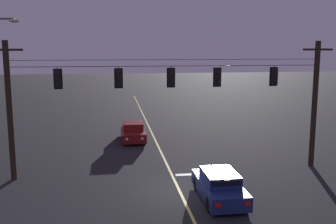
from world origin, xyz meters
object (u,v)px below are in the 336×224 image
traffic_light_leftmost (58,79)px  car_oncoming_lead (133,132)px  traffic_light_right_inner (218,77)px  traffic_light_left_inner (119,78)px  car_waiting_near_lane (219,186)px  traffic_light_centre (171,78)px  traffic_light_rightmost (275,77)px

traffic_light_leftmost → car_oncoming_lead: 10.63m
traffic_light_leftmost → traffic_light_right_inner: size_ratio=1.00×
traffic_light_left_inner → car_waiting_near_lane: 7.95m
traffic_light_centre → car_oncoming_lead: (-1.75, 8.37, -4.83)m
traffic_light_centre → car_waiting_near_lane: 6.72m
traffic_light_rightmost → car_oncoming_lead: size_ratio=0.28×
traffic_light_left_inner → car_oncoming_lead: 9.74m
traffic_light_leftmost → traffic_light_centre: size_ratio=1.00×
traffic_light_rightmost → car_waiting_near_lane: traffic_light_rightmost is taller
traffic_light_left_inner → traffic_light_right_inner: (5.61, 0.00, 0.00)m
traffic_light_right_inner → car_oncoming_lead: 10.64m
traffic_light_rightmost → traffic_light_right_inner: bearing=180.0°
traffic_light_right_inner → car_waiting_near_lane: 6.59m
traffic_light_left_inner → car_oncoming_lead: traffic_light_left_inner is taller
traffic_light_left_inner → traffic_light_right_inner: bearing=0.0°
traffic_light_left_inner → traffic_light_rightmost: (8.99, 0.00, 0.00)m
traffic_light_right_inner → car_waiting_near_lane: traffic_light_right_inner is taller
traffic_light_centre → traffic_light_left_inner: bearing=180.0°
traffic_light_centre → traffic_light_rightmost: same height
traffic_light_centre → traffic_light_right_inner: same height
traffic_light_centre → car_oncoming_lead: 9.83m
traffic_light_rightmost → car_waiting_near_lane: bearing=-135.4°
car_waiting_near_lane → traffic_light_leftmost: bearing=150.8°
traffic_light_centre → traffic_light_leftmost: bearing=180.0°
traffic_light_centre → traffic_light_rightmost: bearing=0.0°
traffic_light_right_inner → car_waiting_near_lane: size_ratio=0.28×
traffic_light_centre → traffic_light_rightmost: (6.06, 0.00, 0.00)m
car_oncoming_lead → traffic_light_leftmost: bearing=-117.8°
traffic_light_leftmost → traffic_light_rightmost: bearing=0.0°
traffic_light_rightmost → car_oncoming_lead: 12.43m
traffic_light_right_inner → traffic_light_rightmost: same height
traffic_light_left_inner → car_waiting_near_lane: bearing=-43.7°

